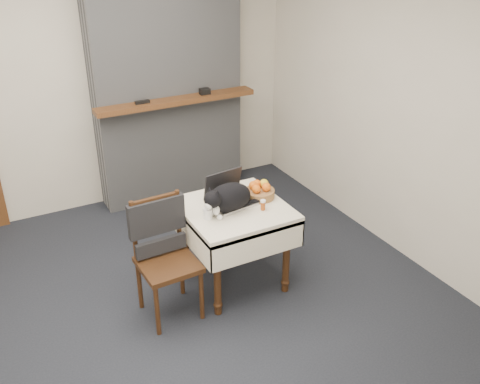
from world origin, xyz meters
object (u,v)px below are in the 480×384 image
object	(u,v)px
cream_jar	(208,214)
pill_bottle	(263,205)
side_table	(234,220)
laptop	(229,195)
fruit_basket	(259,191)
cat	(230,197)
chair	(162,241)

from	to	relation	value
cream_jar	pill_bottle	bearing A→B (deg)	-10.49
side_table	laptop	xyz separation A→B (m)	(-0.00, 0.09, 0.17)
fruit_basket	side_table	bearing A→B (deg)	-169.21
laptop	pill_bottle	size ratio (longest dim) A/B	4.42
cat	pill_bottle	distance (m)	0.26
chair	cream_jar	bearing A→B (deg)	-7.68
side_table	fruit_basket	size ratio (longest dim) A/B	3.30
cat	cream_jar	distance (m)	0.22
cream_jar	laptop	bearing A→B (deg)	30.85
cream_jar	chair	distance (m)	0.39
fruit_basket	cat	bearing A→B (deg)	-165.37
side_table	laptop	bearing A→B (deg)	91.77
cat	pill_bottle	bearing A→B (deg)	-47.25
cream_jar	fruit_basket	bearing A→B (deg)	12.55
side_table	pill_bottle	world-z (taller)	pill_bottle
side_table	cream_jar	bearing A→B (deg)	-165.75
pill_bottle	chair	bearing A→B (deg)	171.68
cream_jar	chair	bearing A→B (deg)	174.31
cream_jar	cat	bearing A→B (deg)	9.35
side_table	fruit_basket	distance (m)	0.30
laptop	fruit_basket	bearing A→B (deg)	-16.10
cat	pill_bottle	xyz separation A→B (m)	(0.22, -0.11, -0.07)
laptop	chair	size ratio (longest dim) A/B	0.40
side_table	chair	distance (m)	0.61
cream_jar	fruit_basket	distance (m)	0.52
laptop	fruit_basket	xyz separation A→B (m)	(0.25, -0.04, -0.01)
cat	chair	bearing A→B (deg)	159.04
side_table	chair	world-z (taller)	chair
cream_jar	pill_bottle	size ratio (longest dim) A/B	0.97
pill_bottle	fruit_basket	xyz separation A→B (m)	(0.08, 0.19, 0.01)
laptop	cream_jar	distance (m)	0.30
cream_jar	chair	world-z (taller)	chair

